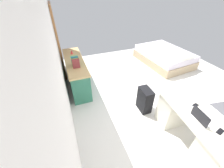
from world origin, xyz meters
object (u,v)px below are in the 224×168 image
Objects in this scene: cell_phone_near_laptop at (220,132)px; cell_phone_by_mouse at (195,105)px; desk at (192,127)px; laptop at (202,118)px; bed at (164,56)px; suitcase_black at (145,100)px; computer_mouse at (191,107)px; figurine_small at (72,52)px; credenza at (76,73)px.

cell_phone_near_laptop is 0.53m from cell_phone_by_mouse.
laptop reaches higher than desk.
suitcase_black is (-1.82, 1.92, 0.05)m from bed.
laptop reaches higher than cell_phone_by_mouse.
cell_phone_by_mouse is at bearing -21.70° from cell_phone_near_laptop.
bed is 14.80× the size of cell_phone_near_laptop.
desk is 0.50m from cell_phone_near_laptop.
desk is at bearing -14.16° from cell_phone_near_laptop.
computer_mouse reaches higher than suitcase_black.
figurine_small is at bearing 34.36° from computer_mouse.
cell_phone_by_mouse is at bearing -23.20° from desk.
credenza is 0.63m from figurine_small.
computer_mouse is (-2.39, -1.60, 0.36)m from credenza.
credenza is 5.49× the size of laptop.
cell_phone_by_mouse reaches higher than suitcase_black.
figurine_small reaches higher than cell_phone_by_mouse.
figurine_small reaches higher than computer_mouse.
credenza is 3.22m from bed.
laptop is (-2.91, 1.66, 0.54)m from bed.
computer_mouse is 0.51m from cell_phone_near_laptop.
figurine_small is at bearing 33.76° from suitcase_black.
cell_phone_near_laptop is at bearing -150.70° from credenza.
credenza is 16.36× the size of figurine_small.
desk is at bearing 147.00° from cell_phone_by_mouse.
suitcase_black is (-1.55, -1.28, -0.10)m from credenza.
bed is 20.13× the size of computer_mouse.
desk reaches higher than suitcase_black.
figurine_small is at bearing 28.64° from desk.
suitcase_black is 2.43m from figurine_small.
cell_phone_near_laptop is (-0.51, -0.02, -0.01)m from computer_mouse.
laptop reaches higher than credenza.
bed is at bearing -93.24° from figurine_small.
desk is 0.40m from cell_phone_by_mouse.
laptop is (-1.09, -0.26, 0.49)m from suitcase_black.
laptop is 2.41× the size of cell_phone_near_laptop.
credenza is 3.08m from laptop.
figurine_small reaches higher than credenza.
credenza is at bearing 16.37° from cell_phone_near_laptop.
suitcase_black is at bearing 13.42° from laptop.
figurine_small is at bearing 86.76° from bed.
cell_phone_near_laptop is 3.72m from figurine_small.
credenza is 2.90m from computer_mouse.
laptop reaches higher than bed.
cell_phone_by_mouse is at bearing -151.52° from suitcase_black.
suitcase_black is at bearing -147.34° from figurine_small.
computer_mouse reaches higher than bed.
credenza reaches higher than bed.
figurine_small reaches higher than suitcase_black.
credenza is (2.54, 1.63, 0.01)m from desk.
cell_phone_by_mouse is (0.17, -0.07, 0.35)m from desk.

